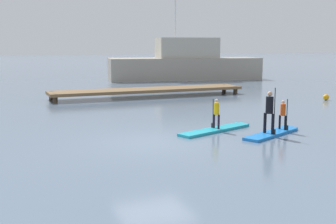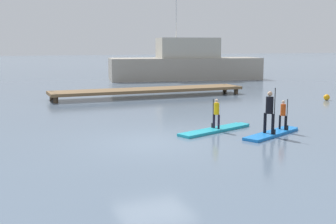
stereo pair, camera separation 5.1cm
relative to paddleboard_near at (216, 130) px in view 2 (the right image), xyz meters
name	(u,v)px [view 2 (the right image)]	position (x,y,z in m)	size (l,w,h in m)	color
ground_plane	(154,143)	(-2.95, -1.05, -0.05)	(240.00, 240.00, 0.00)	slate
paddleboard_near	(216,130)	(0.00, 0.00, 0.00)	(3.57, 1.77, 0.10)	#1E9EB2
paddler_child_solo	(216,112)	(0.01, 0.01, 0.69)	(0.26, 0.38, 1.14)	black
paddleboard_far	(273,134)	(1.57, -1.44, 0.00)	(3.06, 1.83, 0.10)	blue
paddler_adult	(270,109)	(1.30, -1.58, 0.93)	(0.36, 0.46, 1.68)	black
paddler_child_front	(283,113)	(2.25, -1.14, 0.68)	(0.26, 0.37, 1.17)	black
fishing_boat_white_large	(185,64)	(9.33, 23.08, 1.40)	(14.58, 6.67, 13.05)	#9E9384
floating_dock	(149,90)	(1.42, 11.38, 0.38)	(12.43, 2.11, 0.52)	brown
mooring_buoy_near	(327,97)	(10.56, 5.68, 0.13)	(0.36, 0.36, 0.36)	orange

